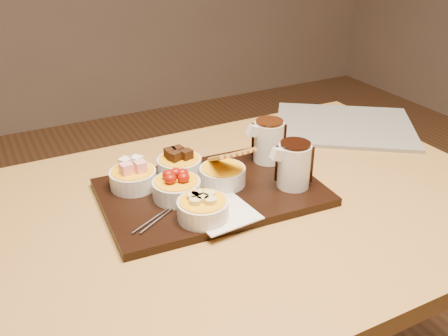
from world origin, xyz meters
name	(u,v)px	position (x,y,z in m)	size (l,w,h in m)	color
dining_table	(231,243)	(0.00, 0.00, 0.65)	(1.20, 0.80, 0.75)	#B48643
serving_board	(212,192)	(-0.02, 0.05, 0.76)	(0.46, 0.30, 0.02)	black
napkin	(222,213)	(-0.05, -0.05, 0.77)	(0.12, 0.12, 0.00)	white
bowl_marshmallows	(133,179)	(-0.17, 0.14, 0.79)	(0.10, 0.10, 0.04)	silver
bowl_cake	(179,166)	(-0.06, 0.14, 0.79)	(0.10, 0.10, 0.04)	silver
bowl_strawberries	(177,189)	(-0.10, 0.05, 0.79)	(0.10, 0.10, 0.04)	silver
bowl_biscotti	(222,176)	(0.01, 0.06, 0.79)	(0.10, 0.10, 0.04)	silver
bowl_bananas	(203,210)	(-0.09, -0.04, 0.79)	(0.10, 0.10, 0.04)	silver
pitcher_dark_chocolate	(294,166)	(0.14, -0.02, 0.82)	(0.07, 0.07, 0.10)	silver
pitcher_milk_chocolate	(269,142)	(0.16, 0.11, 0.82)	(0.07, 0.07, 0.10)	silver
fondue_skewers	(176,203)	(-0.11, 0.03, 0.77)	(0.26, 0.03, 0.01)	silver
newspaper	(344,126)	(0.48, 0.22, 0.76)	(0.38, 0.30, 0.01)	beige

